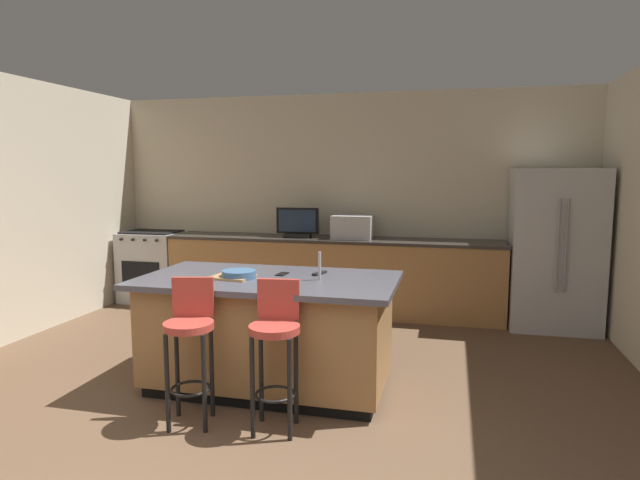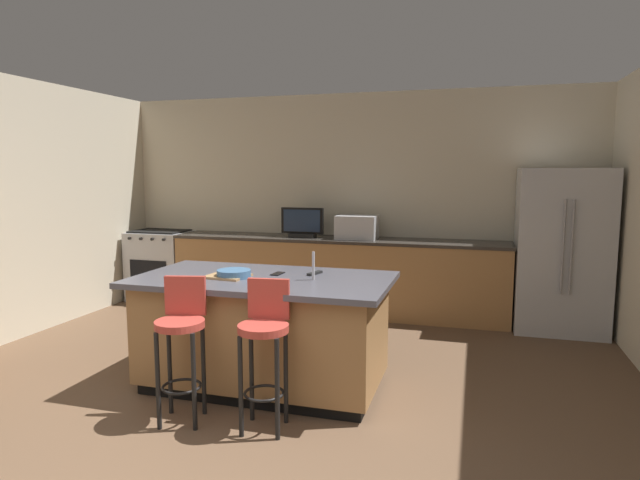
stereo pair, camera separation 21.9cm
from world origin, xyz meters
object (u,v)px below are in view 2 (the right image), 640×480
object	(u,v)px
cutting_board	(228,276)
fruit_bowl	(234,274)
tv_monitor	(302,224)
tv_remote	(315,273)
bar_stool_left	(182,336)
range_oven	(161,265)
kitchen_island	(264,331)
cell_phone	(278,274)
refrigerator	(561,251)
bar_stool_right	(265,340)
microwave	(357,227)

from	to	relation	value
cutting_board	fruit_bowl	bearing A→B (deg)	5.40
tv_monitor	tv_remote	xyz separation A→B (m)	(0.81, -2.15, -0.18)
bar_stool_left	range_oven	bearing A→B (deg)	111.28
kitchen_island	fruit_bowl	bearing A→B (deg)	-158.10
tv_monitor	cell_phone	size ratio (longest dim) A/B	3.55
range_oven	cell_phone	xyz separation A→B (m)	(2.56, -2.27, 0.44)
fruit_bowl	tv_remote	xyz separation A→B (m)	(0.58, 0.30, -0.02)
tv_monitor	refrigerator	bearing A→B (deg)	-0.20
kitchen_island	fruit_bowl	world-z (taller)	fruit_bowl
refrigerator	cutting_board	bearing A→B (deg)	-138.61
cell_phone	fruit_bowl	bearing A→B (deg)	-137.29
tv_monitor	tv_remote	bearing A→B (deg)	-69.41
cell_phone	cutting_board	xyz separation A→B (m)	(-0.33, -0.23, 0.01)
kitchen_island	bar_stool_left	size ratio (longest dim) A/B	2.02
bar_stool_left	cutting_board	xyz separation A→B (m)	(0.06, 0.62, 0.31)
bar_stool_right	fruit_bowl	world-z (taller)	bar_stool_right
bar_stool_left	kitchen_island	bearing A→B (deg)	52.30
bar_stool_right	cell_phone	distance (m)	0.88
refrigerator	range_oven	size ratio (longest dim) A/B	1.87
bar_stool_left	cutting_board	world-z (taller)	bar_stool_left
kitchen_island	refrigerator	bearing A→B (deg)	43.17
refrigerator	tv_remote	distance (m)	3.03
kitchen_island	bar_stool_right	xyz separation A→B (m)	(0.28, -0.66, 0.15)
range_oven	cutting_board	size ratio (longest dim) A/B	3.04
range_oven	bar_stool_left	xyz separation A→B (m)	(2.17, -3.12, 0.13)
bar_stool_right	fruit_bowl	xyz separation A→B (m)	(-0.49, 0.57, 0.32)
tv_monitor	tv_remote	size ratio (longest dim) A/B	3.14
kitchen_island	fruit_bowl	xyz separation A→B (m)	(-0.21, -0.08, 0.47)
microwave	cutting_board	xyz separation A→B (m)	(-0.50, -2.51, -0.16)
tv_remote	tv_monitor	bearing A→B (deg)	127.49
microwave	tv_monitor	xyz separation A→B (m)	(-0.68, -0.05, 0.03)
tv_remote	cutting_board	distance (m)	0.70
tv_monitor	fruit_bowl	world-z (taller)	tv_monitor
bar_stool_right	cell_phone	size ratio (longest dim) A/B	6.72
refrigerator	range_oven	bearing A→B (deg)	179.30
bar_stool_right	tv_monitor	bearing A→B (deg)	96.66
refrigerator	bar_stool_right	size ratio (longest dim) A/B	1.75
microwave	kitchen_island	bearing A→B (deg)	-95.54
bar_stool_left	bar_stool_right	world-z (taller)	bar_stool_right
microwave	cell_phone	world-z (taller)	microwave
range_oven	cell_phone	size ratio (longest dim) A/B	6.31
bar_stool_right	cutting_board	distance (m)	0.84
kitchen_island	tv_remote	xyz separation A→B (m)	(0.36, 0.22, 0.45)
kitchen_island	tv_monitor	size ratio (longest dim) A/B	3.80
bar_stool_right	tv_remote	distance (m)	0.93
refrigerator	microwave	distance (m)	2.28
range_oven	tv_monitor	xyz separation A→B (m)	(2.04, -0.05, 0.62)
range_oven	cell_phone	distance (m)	3.45
refrigerator	cell_phone	world-z (taller)	refrigerator
microwave	cutting_board	world-z (taller)	microwave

